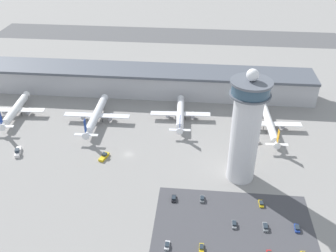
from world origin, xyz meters
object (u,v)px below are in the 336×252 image
(service_truck_fuel, at_px, (104,157))
(airplane_gate_bravo, at_px, (96,115))
(car_navy_sedan, at_px, (167,245))
(car_blue_compact, at_px, (261,204))
(car_yellow_taxi, at_px, (201,248))
(airplane_gate_charlie, at_px, (180,114))
(airplane_gate_delta, at_px, (269,124))
(car_black_suv, at_px, (202,199))
(control_tower, at_px, (246,128))
(service_truck_baggage, at_px, (18,152))
(car_silver_sedan, at_px, (174,198))
(airplane_gate_alpha, at_px, (15,110))
(car_maroon_suv, at_px, (234,224))
(service_truck_catering, at_px, (255,139))
(car_green_van, at_px, (265,227))
(car_white_wagon, at_px, (297,228))

(service_truck_fuel, bearing_deg, airplane_gate_bravo, 110.43)
(car_navy_sedan, height_order, car_blue_compact, car_blue_compact)
(car_yellow_taxi, bearing_deg, airplane_gate_charlie, 98.77)
(airplane_gate_delta, distance_m, car_black_suv, 70.25)
(airplane_gate_bravo, distance_m, service_truck_fuel, 36.22)
(control_tower, relative_size, car_black_suv, 12.89)
(service_truck_baggage, distance_m, car_blue_compact, 122.61)
(service_truck_baggage, xyz_separation_m, car_silver_sedan, (82.31, -25.98, -0.51))
(airplane_gate_alpha, height_order, car_maroon_suv, airplane_gate_alpha)
(control_tower, relative_size, service_truck_fuel, 7.31)
(service_truck_catering, bearing_deg, car_green_van, -91.89)
(airplane_gate_charlie, height_order, car_maroon_suv, airplane_gate_charlie)
(car_white_wagon, xyz_separation_m, car_silver_sedan, (-50.22, 12.29, -0.01))
(control_tower, bearing_deg, car_black_suv, -134.34)
(airplane_gate_charlie, xyz_separation_m, car_yellow_taxi, (14.39, -93.21, -3.53))
(car_green_van, bearing_deg, control_tower, 104.53)
(service_truck_baggage, xyz_separation_m, car_black_suv, (94.66, -25.12, -0.47))
(car_white_wagon, bearing_deg, car_black_suv, 160.85)
(airplane_gate_alpha, xyz_separation_m, service_truck_catering, (139.39, -12.88, -3.40))
(service_truck_catering, xyz_separation_m, service_truck_fuel, (-77.28, -22.93, -0.07))
(airplane_gate_delta, height_order, car_maroon_suv, airplane_gate_delta)
(airplane_gate_delta, xyz_separation_m, car_black_suv, (-36.17, -60.12, -3.50))
(car_navy_sedan, xyz_separation_m, car_white_wagon, (50.62, 13.34, 0.05))
(service_truck_baggage, xyz_separation_m, car_blue_compact, (119.92, -25.55, -0.53))
(service_truck_fuel, bearing_deg, car_blue_compact, -19.18)
(service_truck_fuel, relative_size, car_green_van, 1.57)
(airplane_gate_bravo, distance_m, service_truck_catering, 90.58)
(control_tower, relative_size, airplane_gate_alpha, 1.35)
(airplane_gate_delta, xyz_separation_m, car_yellow_taxi, (-35.93, -86.58, -3.57))
(car_white_wagon, xyz_separation_m, car_black_suv, (-37.88, 13.15, 0.03))
(airplane_gate_alpha, xyz_separation_m, car_blue_compact, (137.20, -61.93, -3.75))
(airplane_gate_bravo, bearing_deg, car_navy_sedan, -59.98)
(airplane_gate_alpha, relative_size, airplane_gate_delta, 0.93)
(airplane_gate_charlie, distance_m, car_green_van, 89.72)
(car_black_suv, height_order, car_silver_sedan, car_black_suv)
(car_blue_compact, bearing_deg, car_white_wagon, -45.23)
(airplane_gate_charlie, bearing_deg, airplane_gate_alpha, -176.93)
(airplane_gate_delta, bearing_deg, car_green_van, -98.30)
(car_white_wagon, relative_size, car_black_suv, 1.03)
(airplane_gate_delta, height_order, car_blue_compact, airplane_gate_delta)
(car_green_van, bearing_deg, airplane_gate_alpha, 151.29)
(airplane_gate_delta, distance_m, car_green_van, 74.70)
(service_truck_catering, xyz_separation_m, car_white_wagon, (10.43, -61.77, -0.32))
(control_tower, xyz_separation_m, airplane_gate_bravo, (-79.67, 41.80, -22.38))
(control_tower, xyz_separation_m, service_truck_fuel, (-67.09, 8.03, -26.08))
(airplane_gate_charlie, relative_size, car_green_van, 8.17)
(car_green_van, height_order, car_black_suv, car_green_van)
(service_truck_catering, xyz_separation_m, car_yellow_taxi, (-27.21, -75.08, -0.36))
(car_yellow_taxi, distance_m, car_blue_compact, 36.11)
(airplane_gate_bravo, height_order, airplane_gate_charlie, airplane_gate_bravo)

